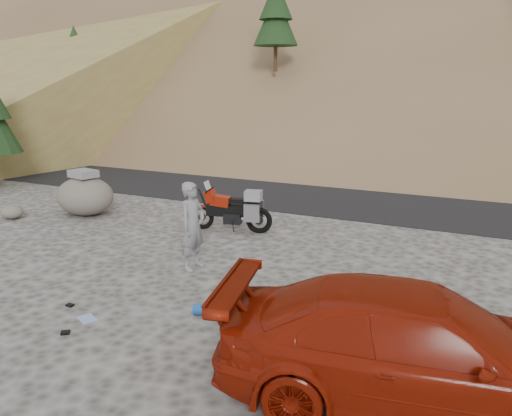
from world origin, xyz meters
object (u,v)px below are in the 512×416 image
(red_car, at_px, (415,400))
(boulder, at_px, (85,196))
(motorcycle, at_px, (234,210))
(man, at_px, (194,268))

(red_car, bearing_deg, boulder, 51.21)
(motorcycle, height_order, boulder, boulder)
(motorcycle, distance_m, boulder, 4.61)
(motorcycle, xyz_separation_m, man, (0.51, -2.69, -0.55))
(motorcycle, xyz_separation_m, red_car, (5.25, -5.26, -0.55))
(man, relative_size, boulder, 0.84)
(man, distance_m, boulder, 5.62)
(man, xyz_separation_m, boulder, (-5.11, 2.29, 0.56))
(red_car, height_order, boulder, boulder)
(man, bearing_deg, boulder, 71.49)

